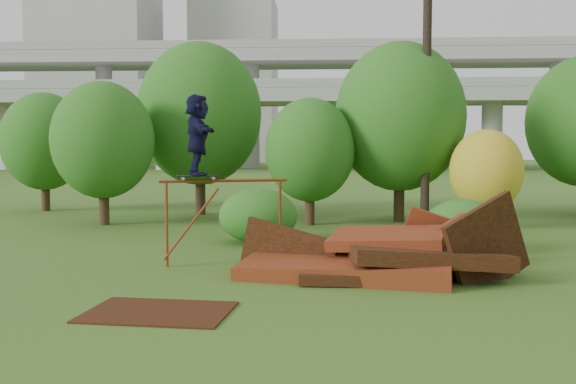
# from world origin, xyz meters

# --- Properties ---
(ground) EXTENTS (240.00, 240.00, 0.00)m
(ground) POSITION_xyz_m (0.00, 0.00, 0.00)
(ground) COLOR #2D5116
(ground) RESTS_ON ground
(scrap_pile) EXTENTS (5.81, 3.24, 2.09)m
(scrap_pile) POSITION_xyz_m (0.95, 1.47, 0.32)
(scrap_pile) COLOR #511E0E
(scrap_pile) RESTS_ON ground
(grind_rail) EXTENTS (2.64, 0.96, 1.84)m
(grind_rail) POSITION_xyz_m (-2.19, 2.47, 1.32)
(grind_rail) COLOR brown
(grind_rail) RESTS_ON ground
(skateboard) EXTENTS (0.92, 0.52, 0.09)m
(skateboard) POSITION_xyz_m (-2.73, 2.28, 1.91)
(skateboard) COLOR black
(skateboard) RESTS_ON grind_rail
(skater) EXTENTS (0.98, 1.66, 1.71)m
(skater) POSITION_xyz_m (-2.73, 2.28, 2.78)
(skater) COLOR black
(skater) RESTS_ON skateboard
(flat_plate) EXTENTS (2.29, 1.73, 0.03)m
(flat_plate) POSITION_xyz_m (-2.57, -1.65, 0.01)
(flat_plate) COLOR #36190B
(flat_plate) RESTS_ON ground
(tree_0) EXTENTS (3.30, 3.30, 4.65)m
(tree_0) POSITION_xyz_m (-7.23, 9.24, 2.75)
(tree_0) COLOR black
(tree_0) RESTS_ON ground
(tree_1) EXTENTS (4.61, 4.61, 6.41)m
(tree_1) POSITION_xyz_m (-4.71, 12.58, 3.75)
(tree_1) COLOR black
(tree_1) RESTS_ON ground
(tree_2) EXTENTS (2.92, 2.92, 4.11)m
(tree_2) POSITION_xyz_m (-0.54, 9.63, 2.43)
(tree_2) COLOR black
(tree_2) RESTS_ON ground
(tree_3) EXTENTS (4.37, 4.37, 6.06)m
(tree_3) POSITION_xyz_m (2.47, 10.76, 3.54)
(tree_3) COLOR black
(tree_3) RESTS_ON ground
(tree_4) EXTENTS (2.23, 2.23, 3.07)m
(tree_4) POSITION_xyz_m (4.89, 8.86, 1.79)
(tree_4) COLOR black
(tree_4) RESTS_ON ground
(tree_6) EXTENTS (3.35, 3.35, 4.68)m
(tree_6) POSITION_xyz_m (-11.13, 13.61, 2.75)
(tree_6) COLOR black
(tree_6) RESTS_ON ground
(shrub_left) EXTENTS (2.08, 1.92, 1.44)m
(shrub_left) POSITION_xyz_m (-1.80, 5.57, 0.72)
(shrub_left) COLOR #165316
(shrub_left) RESTS_ON ground
(shrub_right) EXTENTS (1.82, 1.67, 1.29)m
(shrub_right) POSITION_xyz_m (3.23, 4.24, 0.65)
(shrub_right) COLOR #165316
(shrub_right) RESTS_ON ground
(utility_pole) EXTENTS (1.40, 0.28, 9.34)m
(utility_pole) POSITION_xyz_m (3.15, 9.60, 4.74)
(utility_pole) COLOR black
(utility_pole) RESTS_ON ground
(freeway_overpass) EXTENTS (160.00, 15.00, 13.70)m
(freeway_overpass) POSITION_xyz_m (0.00, 62.92, 10.32)
(freeway_overpass) COLOR gray
(freeway_overpass) RESTS_ON ground
(building_left) EXTENTS (18.00, 16.00, 35.00)m
(building_left) POSITION_xyz_m (-38.00, 95.00, 17.50)
(building_left) COLOR #9E9E99
(building_left) RESTS_ON ground
(building_right) EXTENTS (14.00, 14.00, 28.00)m
(building_right) POSITION_xyz_m (-16.00, 102.00, 14.00)
(building_right) COLOR #9E9E99
(building_right) RESTS_ON ground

